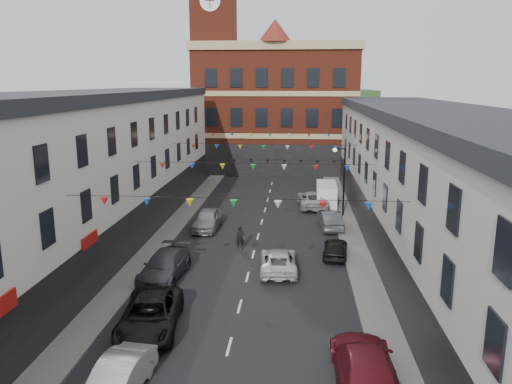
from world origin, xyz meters
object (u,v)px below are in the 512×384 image
(car_right_f, at_px, (312,199))
(pedestrian, at_px, (240,238))
(car_left_b, at_px, (117,379))
(car_right_d, at_px, (335,248))
(car_right_e, at_px, (330,220))
(car_left_e, at_px, (207,219))
(street_lamp, at_px, (341,172))
(moving_car, at_px, (278,261))
(car_left_d, at_px, (165,266))
(white_van, at_px, (326,195))
(car_left_c, at_px, (150,315))
(car_right_c, at_px, (365,366))

(car_right_f, distance_m, pedestrian, 13.43)
(car_left_b, bearing_deg, car_right_d, 66.69)
(car_left_b, xyz_separation_m, pedestrian, (2.61, 16.77, 0.13))
(car_right_f, bearing_deg, car_right_e, 95.46)
(car_left_b, distance_m, car_right_f, 30.17)
(car_left_e, relative_size, car_right_e, 1.07)
(street_lamp, xyz_separation_m, car_right_f, (-2.25, 3.32, -3.15))
(car_left_b, height_order, car_right_e, car_right_e)
(car_right_d, xyz_separation_m, moving_car, (-3.64, -2.84, 0.01))
(car_left_d, height_order, white_van, white_van)
(car_left_e, relative_size, pedestrian, 2.84)
(car_left_e, bearing_deg, car_left_c, -87.89)
(car_right_c, bearing_deg, car_left_d, -44.06)
(street_lamp, height_order, car_left_d, street_lamp)
(car_left_c, distance_m, car_left_e, 16.43)
(car_right_d, distance_m, pedestrian, 6.52)
(car_left_d, bearing_deg, car_left_e, 89.63)
(moving_car, bearing_deg, car_left_c, 51.76)
(car_left_d, relative_size, moving_car, 1.12)
(car_left_b, xyz_separation_m, car_right_e, (9.10, 22.35, 0.02))
(car_left_d, distance_m, pedestrian, 6.74)
(car_right_e, distance_m, pedestrian, 8.55)
(car_right_c, bearing_deg, white_van, -90.61)
(car_left_e, height_order, car_right_f, car_left_e)
(car_right_d, bearing_deg, car_right_c, 96.28)
(car_left_e, relative_size, car_right_c, 0.82)
(car_left_e, bearing_deg, street_lamp, 23.70)
(car_left_d, bearing_deg, car_right_e, 50.69)
(car_right_c, distance_m, car_right_e, 20.96)
(car_right_c, distance_m, white_van, 28.51)
(car_left_c, xyz_separation_m, car_right_c, (9.35, -3.56, 0.05))
(street_lamp, bearing_deg, white_van, 103.05)
(street_lamp, relative_size, car_left_d, 1.14)
(car_right_f, bearing_deg, car_left_b, 70.19)
(street_lamp, relative_size, car_right_c, 1.05)
(car_right_e, bearing_deg, moving_car, 63.45)
(car_left_e, distance_m, car_right_d, 11.10)
(car_right_c, distance_m, moving_car, 12.10)
(car_left_e, distance_m, car_right_c, 22.18)
(street_lamp, distance_m, car_left_b, 27.91)
(street_lamp, xyz_separation_m, pedestrian, (-7.54, -9.03, -3.08))
(car_left_c, bearing_deg, moving_car, 48.29)
(car_left_c, relative_size, car_right_c, 0.99)
(car_left_e, xyz_separation_m, white_van, (9.72, 8.53, 0.24))
(car_left_d, distance_m, white_van, 21.38)
(street_lamp, bearing_deg, moving_car, -110.22)
(car_left_b, relative_size, pedestrian, 2.57)
(car_left_c, height_order, car_right_f, car_left_c)
(car_left_c, xyz_separation_m, pedestrian, (2.86, 11.82, 0.04))
(car_left_d, xyz_separation_m, car_right_f, (9.12, 17.88, -0.01))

